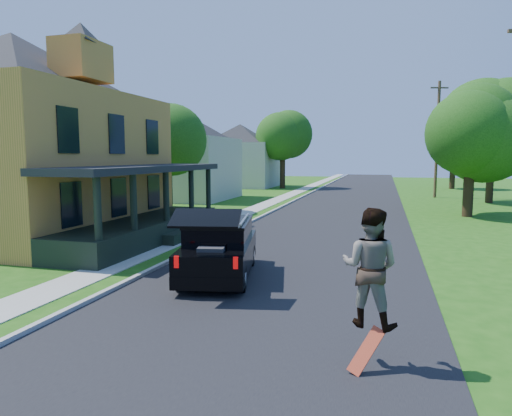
# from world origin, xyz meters

# --- Properties ---
(ground) EXTENTS (140.00, 140.00, 0.00)m
(ground) POSITION_xyz_m (0.00, 0.00, 0.00)
(ground) COLOR #1E5310
(ground) RESTS_ON ground
(street) EXTENTS (8.00, 120.00, 0.02)m
(street) POSITION_xyz_m (0.00, 20.00, 0.00)
(street) COLOR black
(street) RESTS_ON ground
(curb) EXTENTS (0.15, 120.00, 0.12)m
(curb) POSITION_xyz_m (-4.05, 20.00, 0.00)
(curb) COLOR #A5A5A0
(curb) RESTS_ON ground
(sidewalk) EXTENTS (1.30, 120.00, 0.03)m
(sidewalk) POSITION_xyz_m (-5.60, 20.00, 0.00)
(sidewalk) COLOR #9B9C94
(sidewalk) RESTS_ON ground
(front_walk) EXTENTS (6.50, 1.20, 0.03)m
(front_walk) POSITION_xyz_m (-9.50, 6.00, 0.00)
(front_walk) COLOR #9B9C94
(front_walk) RESTS_ON ground
(main_house) EXTENTS (15.56, 15.56, 10.10)m
(main_house) POSITION_xyz_m (-12.80, 5.99, 4.92)
(main_house) COLOR #DB8A40
(main_house) RESTS_ON ground
(neighbor_house_mid) EXTENTS (12.78, 12.78, 8.30)m
(neighbor_house_mid) POSITION_xyz_m (-13.50, 24.00, 4.19)
(neighbor_house_mid) COLOR beige
(neighbor_house_mid) RESTS_ON ground
(neighbor_house_far) EXTENTS (12.78, 12.78, 8.30)m
(neighbor_house_far) POSITION_xyz_m (-13.50, 40.00, 4.19)
(neighbor_house_far) COLOR beige
(neighbor_house_far) RESTS_ON ground
(black_suv) EXTENTS (2.66, 4.97, 2.20)m
(black_suv) POSITION_xyz_m (-1.86, 1.50, 0.84)
(black_suv) COLOR black
(black_suv) RESTS_ON ground
(skateboarder) EXTENTS (1.12, 0.96, 2.01)m
(skateboarder) POSITION_xyz_m (2.50, -3.00, 1.65)
(skateboarder) COLOR black
(skateboarder) RESTS_ON ground
(skateboard) EXTENTS (0.60, 0.51, 0.72)m
(skateboard) POSITION_xyz_m (2.49, -3.41, 0.34)
(skateboard) COLOR #B32B0F
(skateboard) RESTS_ON ground
(tree_left_mid) EXTENTS (5.93, 5.64, 7.58)m
(tree_left_mid) POSITION_xyz_m (-10.43, 15.39, 5.07)
(tree_left_mid) COLOR black
(tree_left_mid) RESTS_ON ground
(tree_left_far) EXTENTS (6.15, 6.26, 8.59)m
(tree_left_far) POSITION_xyz_m (-8.17, 38.58, 5.74)
(tree_left_far) COLOR black
(tree_left_far) RESTS_ON ground
(tree_right_near) EXTENTS (5.49, 5.40, 8.10)m
(tree_right_near) POSITION_xyz_m (7.37, 18.10, 5.31)
(tree_right_near) COLOR black
(tree_right_near) RESTS_ON ground
(tree_right_mid) EXTENTS (7.87, 7.98, 9.60)m
(tree_right_mid) POSITION_xyz_m (10.36, 27.32, 6.27)
(tree_right_mid) COLOR black
(tree_right_mid) RESTS_ON ground
(tree_right_far) EXTENTS (5.90, 6.18, 7.62)m
(tree_right_far) POSITION_xyz_m (9.74, 42.68, 5.05)
(tree_right_far) COLOR black
(tree_right_far) RESTS_ON ground
(utility_pole_far) EXTENTS (1.47, 0.58, 9.76)m
(utility_pole_far) POSITION_xyz_m (6.88, 30.87, 5.02)
(utility_pole_far) COLOR #493622
(utility_pole_far) RESTS_ON ground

